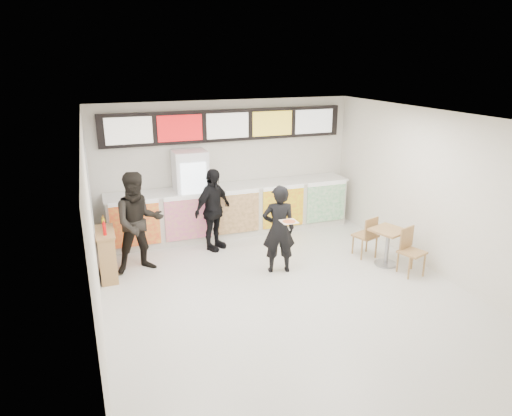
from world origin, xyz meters
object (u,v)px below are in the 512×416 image
service_counter (233,210)px  cafe_table (388,240)px  customer_main (279,229)px  customer_left (139,223)px  condiment_ledge (107,254)px  customer_mid (213,210)px  drinks_fridge (191,196)px

service_counter → cafe_table: size_ratio=3.60×
customer_main → customer_left: size_ratio=0.88×
service_counter → cafe_table: 3.51m
service_counter → condiment_ledge: bearing=-154.8°
customer_left → cafe_table: size_ratio=1.25×
customer_mid → drinks_fridge: bearing=77.5°
drinks_fridge → cafe_table: size_ratio=1.29×
drinks_fridge → customer_left: bearing=-135.5°
condiment_ledge → customer_mid: bearing=15.8°
service_counter → drinks_fridge: 1.03m
customer_main → condiment_ledge: size_ratio=1.56×
customer_main → customer_mid: bearing=-45.8°
drinks_fridge → customer_mid: drinks_fridge is taller
service_counter → customer_left: bearing=-150.8°
customer_main → condiment_ledge: bearing=-2.0°
customer_left → service_counter: bearing=22.6°
customer_left → cafe_table: (4.53, -1.41, -0.45)m
drinks_fridge → customer_main: drinks_fridge is taller
drinks_fridge → customer_mid: bearing=-68.3°
service_counter → customer_mid: 1.00m
cafe_table → condiment_ledge: (-5.14, 1.31, -0.05)m
condiment_ledge → customer_left: bearing=8.5°
service_counter → drinks_fridge: bearing=179.0°
drinks_fridge → cafe_table: 4.23m
cafe_table → condiment_ledge: size_ratio=1.43×
customer_main → cafe_table: (2.10, -0.47, -0.34)m
drinks_fridge → customer_main: 2.48m
customer_mid → condiment_ledge: customer_mid is taller
service_counter → customer_main: 2.20m
cafe_table → drinks_fridge: bearing=122.1°
customer_mid → customer_left: bearing=164.4°
customer_mid → condiment_ledge: (-2.17, -0.62, -0.41)m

